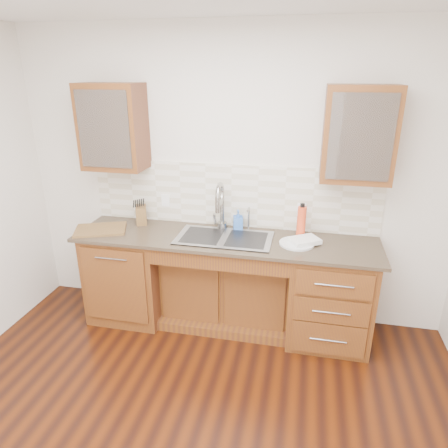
% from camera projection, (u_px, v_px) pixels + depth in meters
% --- Properties ---
extents(wall_back, '(4.00, 0.10, 2.70)m').
position_uv_depth(wall_back, '(233.00, 179.00, 3.72)').
color(wall_back, silver).
rests_on(wall_back, ground).
extents(base_cabinet_left, '(0.70, 0.62, 0.88)m').
position_uv_depth(base_cabinet_left, '(130.00, 273.00, 3.91)').
color(base_cabinet_left, '#593014').
rests_on(base_cabinet_left, ground).
extents(base_cabinet_center, '(1.20, 0.44, 0.70)m').
position_uv_depth(base_cabinet_center, '(227.00, 287.00, 3.84)').
color(base_cabinet_center, '#593014').
rests_on(base_cabinet_center, ground).
extents(base_cabinet_right, '(0.70, 0.62, 0.88)m').
position_uv_depth(base_cabinet_right, '(329.00, 294.00, 3.54)').
color(base_cabinet_right, '#593014').
rests_on(base_cabinet_right, ground).
extents(countertop, '(2.70, 0.65, 0.03)m').
position_uv_depth(countertop, '(225.00, 239.00, 3.55)').
color(countertop, '#84705B').
rests_on(countertop, base_cabinet_left).
extents(backsplash, '(2.70, 0.02, 0.59)m').
position_uv_depth(backsplash, '(232.00, 196.00, 3.72)').
color(backsplash, beige).
rests_on(backsplash, wall_back).
extents(sink, '(0.84, 0.46, 0.19)m').
position_uv_depth(sink, '(224.00, 247.00, 3.56)').
color(sink, '#9E9EA5').
rests_on(sink, countertop).
extents(faucet, '(0.04, 0.04, 0.40)m').
position_uv_depth(faucet, '(222.00, 208.00, 3.68)').
color(faucet, '#999993').
rests_on(faucet, countertop).
extents(filter_tap, '(0.02, 0.02, 0.24)m').
position_uv_depth(filter_tap, '(249.00, 218.00, 3.67)').
color(filter_tap, '#999993').
rests_on(filter_tap, countertop).
extents(upper_cabinet_left, '(0.55, 0.34, 0.75)m').
position_uv_depth(upper_cabinet_left, '(113.00, 127.00, 3.56)').
color(upper_cabinet_left, '#593014').
rests_on(upper_cabinet_left, wall_back).
extents(upper_cabinet_right, '(0.55, 0.34, 0.75)m').
position_uv_depth(upper_cabinet_right, '(359.00, 135.00, 3.15)').
color(upper_cabinet_right, '#593014').
rests_on(upper_cabinet_right, wall_back).
extents(outlet_left, '(0.08, 0.01, 0.12)m').
position_uv_depth(outlet_left, '(166.00, 200.00, 3.87)').
color(outlet_left, white).
rests_on(outlet_left, backsplash).
extents(outlet_right, '(0.08, 0.01, 0.12)m').
position_uv_depth(outlet_right, '(302.00, 210.00, 3.61)').
color(outlet_right, white).
rests_on(outlet_right, backsplash).
extents(soap_bottle, '(0.10, 0.11, 0.19)m').
position_uv_depth(soap_bottle, '(238.00, 220.00, 3.69)').
color(soap_bottle, '#376CC4').
rests_on(soap_bottle, countertop).
extents(water_bottle, '(0.09, 0.09, 0.29)m').
position_uv_depth(water_bottle, '(301.00, 222.00, 3.50)').
color(water_bottle, '#E84620').
rests_on(water_bottle, countertop).
extents(plate, '(0.31, 0.31, 0.02)m').
position_uv_depth(plate, '(297.00, 243.00, 3.40)').
color(plate, silver).
rests_on(plate, countertop).
extents(dish_towel, '(0.30, 0.28, 0.04)m').
position_uv_depth(dish_towel, '(304.00, 241.00, 3.40)').
color(dish_towel, white).
rests_on(dish_towel, plate).
extents(knife_block, '(0.15, 0.18, 0.17)m').
position_uv_depth(knife_block, '(141.00, 215.00, 3.84)').
color(knife_block, olive).
rests_on(knife_block, countertop).
extents(cutting_board, '(0.54, 0.46, 0.02)m').
position_uv_depth(cutting_board, '(101.00, 229.00, 3.70)').
color(cutting_board, brown).
rests_on(cutting_board, countertop).
extents(cup_left_a, '(0.13, 0.13, 0.10)m').
position_uv_depth(cup_left_a, '(109.00, 133.00, 3.58)').
color(cup_left_a, white).
rests_on(cup_left_a, upper_cabinet_left).
extents(cup_left_b, '(0.10, 0.10, 0.09)m').
position_uv_depth(cup_left_b, '(119.00, 134.00, 3.57)').
color(cup_left_b, white).
rests_on(cup_left_b, upper_cabinet_left).
extents(cup_right_a, '(0.14, 0.14, 0.10)m').
position_uv_depth(cup_right_a, '(349.00, 141.00, 3.18)').
color(cup_right_a, white).
rests_on(cup_right_a, upper_cabinet_right).
extents(cup_right_b, '(0.11, 0.11, 0.10)m').
position_uv_depth(cup_right_b, '(379.00, 142.00, 3.13)').
color(cup_right_b, silver).
rests_on(cup_right_b, upper_cabinet_right).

